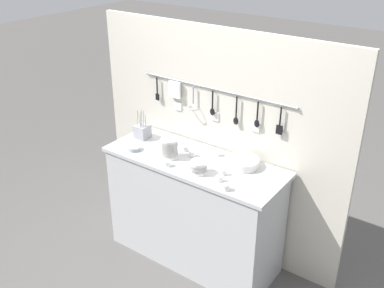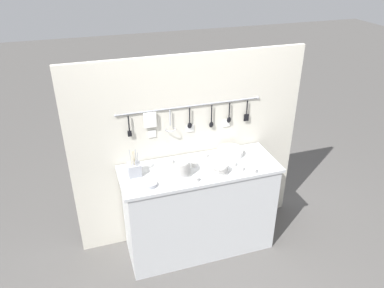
{
  "view_description": "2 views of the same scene",
  "coord_description": "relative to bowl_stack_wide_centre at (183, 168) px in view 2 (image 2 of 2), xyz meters",
  "views": [
    {
      "loc": [
        1.76,
        -2.48,
        2.59
      ],
      "look_at": [
        -0.01,
        -0.02,
        1.08
      ],
      "focal_mm": 42.0,
      "sensor_mm": 36.0,
      "label": 1
    },
    {
      "loc": [
        -0.95,
        -2.71,
        2.75
      ],
      "look_at": [
        -0.07,
        0.02,
        1.18
      ],
      "focal_mm": 35.0,
      "sensor_mm": 36.0,
      "label": 2
    }
  ],
  "objects": [
    {
      "name": "cup_mid_row",
      "position": [
        0.48,
        0.01,
        -0.06
      ],
      "size": [
        0.05,
        0.05,
        0.05
      ],
      "color": "white",
      "rests_on": "counter"
    },
    {
      "name": "cup_edge_near",
      "position": [
        0.29,
        0.23,
        -0.06
      ],
      "size": [
        0.05,
        0.05,
        0.05
      ],
      "color": "white",
      "rests_on": "counter"
    },
    {
      "name": "plate_stack",
      "position": [
        0.54,
        0.21,
        -0.05
      ],
      "size": [
        0.24,
        0.24,
        0.06
      ],
      "color": "white",
      "rests_on": "counter"
    },
    {
      "name": "counter",
      "position": [
        0.18,
        0.08,
        -0.55
      ],
      "size": [
        1.46,
        0.55,
        0.94
      ],
      "color": "#B7BABC",
      "rests_on": "ground"
    },
    {
      "name": "cutlery_caddy",
      "position": [
        -0.4,
        0.14,
        -0.02
      ],
      "size": [
        0.11,
        0.11,
        0.26
      ],
      "color": "#93969E",
      "rests_on": "counter"
    },
    {
      "name": "cup_front_left",
      "position": [
        0.07,
        -0.12,
        -0.06
      ],
      "size": [
        0.05,
        0.05,
        0.05
      ],
      "color": "white",
      "rests_on": "counter"
    },
    {
      "name": "cup_beside_plates",
      "position": [
        0.61,
        -0.15,
        -0.06
      ],
      "size": [
        0.05,
        0.05,
        0.05
      ],
      "color": "white",
      "rests_on": "counter"
    },
    {
      "name": "ground_plane",
      "position": [
        0.18,
        0.08,
        -1.02
      ],
      "size": [
        20.0,
        20.0,
        0.0
      ],
      "primitive_type": "plane",
      "color": "#514F4C"
    },
    {
      "name": "back_wall",
      "position": [
        0.18,
        0.38,
        -0.06
      ],
      "size": [
        2.26,
        0.11,
        1.9
      ],
      "color": "beige",
      "rests_on": "ground"
    },
    {
      "name": "steel_mixing_bowl",
      "position": [
        -0.3,
        -0.07,
        -0.06
      ],
      "size": [
        0.11,
        0.11,
        0.03
      ],
      "color": "#93969E",
      "rests_on": "counter"
    },
    {
      "name": "bowl_stack_wide_centre",
      "position": [
        0.0,
        0.0,
        0.0
      ],
      "size": [
        0.13,
        0.13,
        0.16
      ],
      "color": "white",
      "rests_on": "counter"
    },
    {
      "name": "cup_back_right",
      "position": [
        -0.06,
        0.22,
        -0.06
      ],
      "size": [
        0.05,
        0.05,
        0.05
      ],
      "color": "white",
      "rests_on": "counter"
    },
    {
      "name": "cup_back_left",
      "position": [
        0.14,
        0.11,
        -0.06
      ],
      "size": [
        0.05,
        0.05,
        0.05
      ],
      "color": "white",
      "rests_on": "counter"
    },
    {
      "name": "cup_edge_far",
      "position": [
        0.03,
        0.15,
        -0.06
      ],
      "size": [
        0.05,
        0.05,
        0.05
      ],
      "color": "white",
      "rests_on": "counter"
    },
    {
      "name": "bowl_stack_tall_left",
      "position": [
        0.33,
        -0.07,
        -0.03
      ],
      "size": [
        0.12,
        0.12,
        0.1
      ],
      "color": "white",
      "rests_on": "counter"
    },
    {
      "name": "cup_front_right",
      "position": [
        0.51,
        -0.08,
        -0.06
      ],
      "size": [
        0.05,
        0.05,
        0.05
      ],
      "color": "white",
      "rests_on": "counter"
    }
  ]
}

